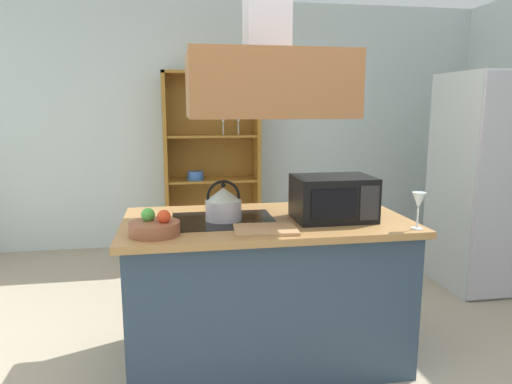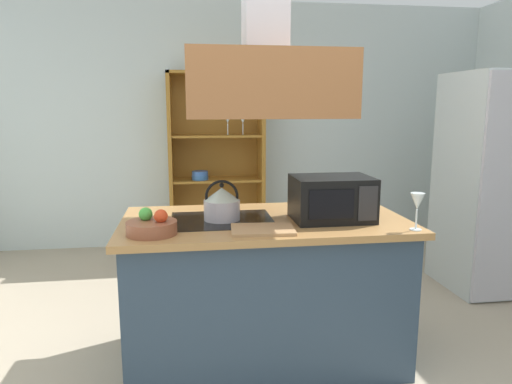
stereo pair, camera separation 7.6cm
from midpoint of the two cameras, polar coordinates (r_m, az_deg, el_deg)
wall_back at (r=5.36m, az=-4.31°, el=8.07°), size 6.00×0.12×2.70m
kitchen_island at (r=2.95m, az=0.42°, el=-11.74°), size 1.70×0.91×0.90m
range_hood at (r=2.74m, az=0.46°, el=15.06°), size 0.90×0.70×1.20m
refrigerator at (r=4.53m, az=26.93°, el=1.14°), size 0.90×0.78×1.85m
dish_cabinet at (r=5.18m, az=-5.87°, el=2.49°), size 1.03×0.40×1.93m
kettle at (r=2.76m, az=-4.79°, el=-1.44°), size 0.21×0.21×0.24m
cutting_board at (r=2.53m, az=0.32°, el=-4.62°), size 0.36×0.26×0.02m
microwave at (r=2.80m, az=8.64°, el=-0.73°), size 0.46×0.35×0.26m
wine_glass_on_counter at (r=2.68m, az=18.52°, el=-1.17°), size 0.08×0.08×0.21m
fruit_bowl at (r=2.52m, az=-13.15°, el=-4.16°), size 0.27×0.27×0.14m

